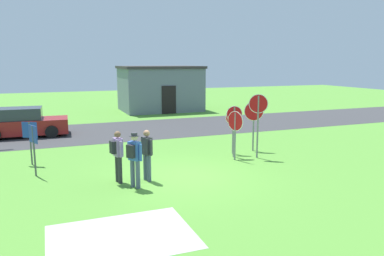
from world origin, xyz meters
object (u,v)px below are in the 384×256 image
at_px(stop_sign_low_front, 235,127).
at_px(person_in_teal, 134,156).
at_px(person_with_sunhat, 147,152).
at_px(stop_sign_far_back, 258,115).
at_px(info_panel_leftmost, 33,141).
at_px(person_near_signs, 117,153).
at_px(stop_sign_rear_right, 233,124).
at_px(stop_sign_rear_left, 234,123).
at_px(info_panel_middle, 30,135).
at_px(stop_sign_tallest, 254,117).
at_px(parked_car_on_street, 23,123).

distance_m(stop_sign_low_front, person_in_teal, 4.84).
bearing_deg(person_with_sunhat, stop_sign_far_back, 14.40).
distance_m(stop_sign_far_back, info_panel_leftmost, 8.38).
height_order(person_near_signs, person_with_sunhat, same).
bearing_deg(stop_sign_rear_right, person_in_teal, -149.94).
distance_m(stop_sign_rear_left, info_panel_middle, 7.89).
height_order(stop_sign_rear_right, stop_sign_low_front, stop_sign_low_front).
bearing_deg(person_in_teal, stop_sign_low_front, 22.79).
xyz_separation_m(stop_sign_far_back, stop_sign_tallest, (0.51, 1.18, -0.29)).
xyz_separation_m(stop_sign_rear_right, stop_sign_low_front, (-0.41, -0.94, 0.07)).
relative_size(person_in_teal, info_panel_middle, 1.06).
distance_m(stop_sign_low_front, person_near_signs, 4.99).
relative_size(person_near_signs, info_panel_middle, 1.03).
xyz_separation_m(stop_sign_tallest, person_near_signs, (-6.35, -2.30, -0.51)).
relative_size(stop_sign_rear_right, stop_sign_rear_left, 0.89).
bearing_deg(stop_sign_rear_left, person_with_sunhat, -157.01).
bearing_deg(stop_sign_rear_left, person_near_signs, -162.37).
relative_size(info_panel_leftmost, info_panel_middle, 1.07).
relative_size(stop_sign_low_front, info_panel_leftmost, 1.11).
bearing_deg(stop_sign_low_front, info_panel_leftmost, 175.49).
height_order(stop_sign_rear_right, info_panel_leftmost, stop_sign_rear_right).
bearing_deg(parked_car_on_street, info_panel_middle, -84.97).
height_order(stop_sign_far_back, info_panel_leftmost, stop_sign_far_back).
height_order(person_in_teal, info_panel_leftmost, info_panel_leftmost).
bearing_deg(info_panel_middle, stop_sign_rear_right, -8.99).
distance_m(person_near_signs, info_panel_leftmost, 3.06).
bearing_deg(stop_sign_far_back, person_near_signs, -169.14).
relative_size(parked_car_on_street, stop_sign_rear_left, 2.08).
height_order(stop_sign_tallest, info_panel_middle, stop_sign_tallest).
xyz_separation_m(info_panel_leftmost, info_panel_middle, (-0.16, 1.62, -0.09)).
distance_m(stop_sign_rear_left, person_near_signs, 5.29).
xyz_separation_m(parked_car_on_street, info_panel_leftmost, (0.70, -7.71, 0.52)).
relative_size(person_near_signs, info_panel_leftmost, 0.96).
distance_m(stop_sign_far_back, info_panel_middle, 8.82).
distance_m(stop_sign_rear_left, stop_sign_low_front, 0.47).
bearing_deg(info_panel_leftmost, stop_sign_low_front, -4.51).
bearing_deg(stop_sign_tallest, stop_sign_far_back, -113.28).
relative_size(stop_sign_low_front, info_panel_middle, 1.20).
bearing_deg(stop_sign_rear_left, stop_sign_rear_right, 66.21).
bearing_deg(parked_car_on_street, info_panel_leftmost, -84.82).
relative_size(stop_sign_far_back, stop_sign_tallest, 1.20).
bearing_deg(info_panel_middle, stop_sign_low_front, -16.30).
xyz_separation_m(stop_sign_rear_right, person_with_sunhat, (-4.32, -2.26, -0.31)).
height_order(stop_sign_far_back, person_with_sunhat, stop_sign_far_back).
bearing_deg(stop_sign_tallest, parked_car_on_street, 143.13).
distance_m(stop_sign_rear_right, stop_sign_low_front, 1.03).
height_order(stop_sign_rear_left, info_panel_middle, stop_sign_rear_left).
height_order(parked_car_on_street, stop_sign_low_front, stop_sign_low_front).
bearing_deg(person_in_teal, stop_sign_rear_right, 30.06).
bearing_deg(parked_car_on_street, stop_sign_far_back, -42.71).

